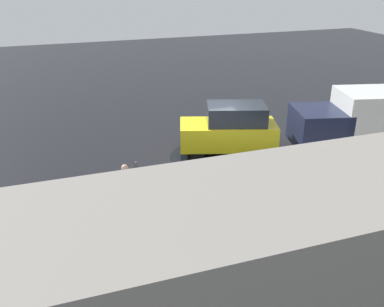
# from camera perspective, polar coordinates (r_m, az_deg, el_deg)

# --- Properties ---
(ground_plane) EXTENTS (60.00, 60.00, 0.00)m
(ground_plane) POSITION_cam_1_polar(r_m,az_deg,el_deg) (17.42, 3.08, -0.48)
(ground_plane) COLOR black
(kerb_strip) EXTENTS (24.00, 3.20, 0.04)m
(kerb_strip) POSITION_cam_1_polar(r_m,az_deg,el_deg) (14.06, 9.52, -7.12)
(kerb_strip) COLOR gray
(kerb_strip) RESTS_ON ground
(moving_hatchback) EXTENTS (4.23, 2.80, 2.06)m
(moving_hatchback) POSITION_cam_1_polar(r_m,az_deg,el_deg) (17.54, 5.11, 3.26)
(moving_hatchback) COLOR yellow
(moving_hatchback) RESTS_ON ground
(delivery_truck) EXTENTS (5.72, 3.33, 2.60)m
(delivery_truck) POSITION_cam_1_polar(r_m,az_deg,el_deg) (18.75, 21.93, 4.09)
(delivery_truck) COLOR #191E38
(delivery_truck) RESTS_ON ground
(fire_hydrant) EXTENTS (0.42, 0.31, 0.80)m
(fire_hydrant) POSITION_cam_1_polar(r_m,az_deg,el_deg) (14.44, -4.53, -4.21)
(fire_hydrant) COLOR gold
(fire_hydrant) RESTS_ON ground
(pedestrian) EXTENTS (0.31, 0.56, 1.22)m
(pedestrian) POSITION_cam_1_polar(r_m,az_deg,el_deg) (14.33, -8.86, -3.41)
(pedestrian) COLOR blue
(pedestrian) RESTS_ON ground
(metal_railing) EXTENTS (7.37, 0.04, 1.05)m
(metal_railing) POSITION_cam_1_polar(r_m,az_deg,el_deg) (12.57, 14.97, -7.94)
(metal_railing) COLOR #B7BABF
(metal_railing) RESTS_ON ground
(sign_post) EXTENTS (0.07, 0.44, 2.40)m
(sign_post) POSITION_cam_1_polar(r_m,az_deg,el_deg) (11.78, -7.33, -4.77)
(sign_post) COLOR #4C4C51
(sign_post) RESTS_ON ground
(puddle_patch) EXTENTS (3.85, 3.85, 0.01)m
(puddle_patch) POSITION_cam_1_polar(r_m,az_deg,el_deg) (17.44, 3.35, -0.44)
(puddle_patch) COLOR black
(puddle_patch) RESTS_ON ground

